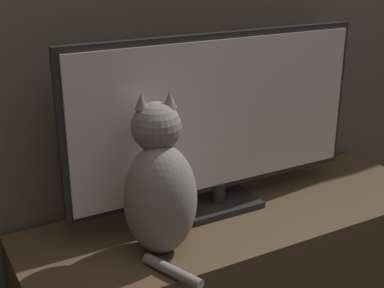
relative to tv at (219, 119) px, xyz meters
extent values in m
cube|color=brown|center=(0.04, -0.08, -0.57)|extent=(1.38, 0.45, 0.55)
cube|color=black|center=(0.00, 0.00, -0.29)|extent=(0.26, 0.16, 0.02)
cylinder|color=black|center=(0.00, 0.00, -0.24)|extent=(0.04, 0.04, 0.07)
cube|color=black|center=(0.00, 0.00, 0.02)|extent=(0.98, 0.02, 0.49)
cube|color=silver|center=(0.00, -0.01, 0.02)|extent=(0.95, 0.01, 0.45)
ellipsoid|color=gray|center=(-0.27, -0.15, -0.14)|extent=(0.23, 0.22, 0.31)
ellipsoid|color=silver|center=(-0.26, -0.09, -0.16)|extent=(0.12, 0.08, 0.17)
sphere|color=gray|center=(-0.26, -0.11, 0.05)|extent=(0.16, 0.16, 0.13)
cone|color=gray|center=(-0.30, -0.11, 0.12)|extent=(0.04, 0.04, 0.04)
cone|color=gray|center=(-0.23, -0.12, 0.12)|extent=(0.04, 0.04, 0.04)
cylinder|color=gray|center=(-0.30, -0.27, -0.28)|extent=(0.09, 0.18, 0.03)
camera|label=1|loc=(-0.83, -1.31, 0.49)|focal=50.00mm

